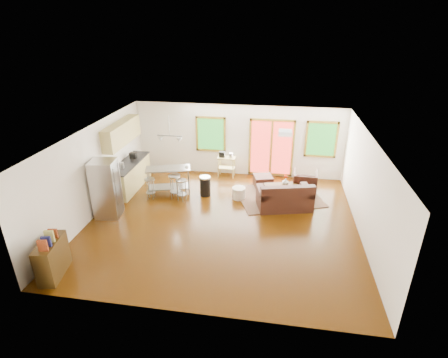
# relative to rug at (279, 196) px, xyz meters

# --- Properties ---
(floor) EXTENTS (7.50, 7.00, 0.02)m
(floor) POSITION_rel_rug_xyz_m (-1.56, -1.82, -0.02)
(floor) COLOR #311802
(floor) RESTS_ON ground
(ceiling) EXTENTS (7.50, 7.00, 0.02)m
(ceiling) POSITION_rel_rug_xyz_m (-1.56, -1.82, 2.60)
(ceiling) COLOR white
(ceiling) RESTS_ON ground
(back_wall) EXTENTS (7.50, 0.02, 2.60)m
(back_wall) POSITION_rel_rug_xyz_m (-1.56, 1.69, 1.29)
(back_wall) COLOR white
(back_wall) RESTS_ON ground
(left_wall) EXTENTS (0.02, 7.00, 2.60)m
(left_wall) POSITION_rel_rug_xyz_m (-5.32, -1.82, 1.29)
(left_wall) COLOR white
(left_wall) RESTS_ON ground
(right_wall) EXTENTS (0.02, 7.00, 2.60)m
(right_wall) POSITION_rel_rug_xyz_m (2.20, -1.82, 1.29)
(right_wall) COLOR white
(right_wall) RESTS_ON ground
(front_wall) EXTENTS (7.50, 0.02, 2.60)m
(front_wall) POSITION_rel_rug_xyz_m (-1.56, -5.33, 1.29)
(front_wall) COLOR white
(front_wall) RESTS_ON ground
(window_left) EXTENTS (1.10, 0.05, 1.30)m
(window_left) POSITION_rel_rug_xyz_m (-2.56, 1.64, 1.49)
(window_left) COLOR #1A4F18
(window_left) RESTS_ON back_wall
(french_doors) EXTENTS (1.60, 0.05, 2.10)m
(french_doors) POSITION_rel_rug_xyz_m (-0.36, 1.64, 1.09)
(french_doors) COLOR #A3261E
(french_doors) RESTS_ON back_wall
(window_right) EXTENTS (1.10, 0.05, 1.30)m
(window_right) POSITION_rel_rug_xyz_m (1.34, 1.64, 1.49)
(window_right) COLOR #1A4F18
(window_right) RESTS_ON back_wall
(rug) EXTENTS (3.10, 2.75, 0.03)m
(rug) POSITION_rel_rug_xyz_m (0.00, 0.00, 0.00)
(rug) COLOR #4E5E3E
(rug) RESTS_ON floor
(loveseat) EXTENTS (1.78, 1.27, 0.86)m
(loveseat) POSITION_rel_rug_xyz_m (0.17, -0.71, 0.33)
(loveseat) COLOR black
(loveseat) RESTS_ON floor
(coffee_table) EXTENTS (1.21, 0.91, 0.43)m
(coffee_table) POSITION_rel_rug_xyz_m (0.09, -0.10, 0.36)
(coffee_table) COLOR #31200A
(coffee_table) RESTS_ON floor
(armchair) EXTENTS (0.81, 0.76, 0.79)m
(armchair) POSITION_rel_rug_xyz_m (0.84, 0.56, 0.38)
(armchair) COLOR black
(armchair) RESTS_ON floor
(ottoman) EXTENTS (0.75, 0.75, 0.40)m
(ottoman) POSITION_rel_rug_xyz_m (-0.56, 0.70, 0.19)
(ottoman) COLOR black
(ottoman) RESTS_ON floor
(pouf) EXTENTS (0.46, 0.46, 0.37)m
(pouf) POSITION_rel_rug_xyz_m (-1.28, -0.31, 0.17)
(pouf) COLOR beige
(pouf) RESTS_ON floor
(vase) EXTENTS (0.27, 0.28, 0.35)m
(vase) POSITION_rel_rug_xyz_m (0.18, 0.13, 0.51)
(vase) COLOR silver
(vase) RESTS_ON coffee_table
(book) EXTENTS (0.20, 0.08, 0.28)m
(book) POSITION_rel_rug_xyz_m (0.76, 0.01, 0.53)
(book) COLOR maroon
(book) RESTS_ON coffee_table
(cabinets) EXTENTS (0.64, 2.24, 2.30)m
(cabinets) POSITION_rel_rug_xyz_m (-5.05, -0.12, 0.91)
(cabinets) COLOR tan
(cabinets) RESTS_ON floor
(refrigerator) EXTENTS (0.77, 0.75, 1.71)m
(refrigerator) POSITION_rel_rug_xyz_m (-4.91, -1.97, 0.84)
(refrigerator) COLOR #B7BABC
(refrigerator) RESTS_ON floor
(island) EXTENTS (1.53, 0.95, 0.90)m
(island) POSITION_rel_rug_xyz_m (-3.60, -0.31, 0.61)
(island) COLOR #B7BABC
(island) RESTS_ON floor
(cup) EXTENTS (0.13, 0.11, 0.12)m
(cup) POSITION_rel_rug_xyz_m (-2.95, -0.38, 1.00)
(cup) COLOR white
(cup) RESTS_ON island
(bar_stool_a) EXTENTS (0.36, 0.36, 0.69)m
(bar_stool_a) POSITION_rel_rug_xyz_m (-4.08, -0.76, 0.50)
(bar_stool_a) COLOR #B7BABC
(bar_stool_a) RESTS_ON floor
(bar_stool_b) EXTENTS (0.39, 0.39, 0.80)m
(bar_stool_b) POSITION_rel_rug_xyz_m (-3.30, -0.62, 0.59)
(bar_stool_b) COLOR #B7BABC
(bar_stool_b) RESTS_ON floor
(bar_stool_c) EXTENTS (0.43, 0.43, 0.71)m
(bar_stool_c) POSITION_rel_rug_xyz_m (-3.05, -0.73, 0.52)
(bar_stool_c) COLOR #B7BABC
(bar_stool_c) RESTS_ON floor
(trash_can) EXTENTS (0.44, 0.44, 0.66)m
(trash_can) POSITION_rel_rug_xyz_m (-2.39, -0.26, 0.32)
(trash_can) COLOR black
(trash_can) RESTS_ON floor
(kitchen_cart) EXTENTS (0.63, 0.41, 0.96)m
(kitchen_cart) POSITION_rel_rug_xyz_m (-1.96, 1.35, 0.64)
(kitchen_cart) COLOR tan
(kitchen_cart) RESTS_ON floor
(bookshelf) EXTENTS (0.55, 1.03, 1.15)m
(bookshelf) POSITION_rel_rug_xyz_m (-4.91, -4.68, 0.44)
(bookshelf) COLOR #31200A
(bookshelf) RESTS_ON floor
(ceiling_flush) EXTENTS (0.35, 0.35, 0.12)m
(ceiling_flush) POSITION_rel_rug_xyz_m (0.04, -1.22, 2.52)
(ceiling_flush) COLOR white
(ceiling_flush) RESTS_ON ceiling
(pendant_light) EXTENTS (0.80, 0.18, 0.79)m
(pendant_light) POSITION_rel_rug_xyz_m (-3.46, -0.32, 1.88)
(pendant_light) COLOR gray
(pendant_light) RESTS_ON ceiling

